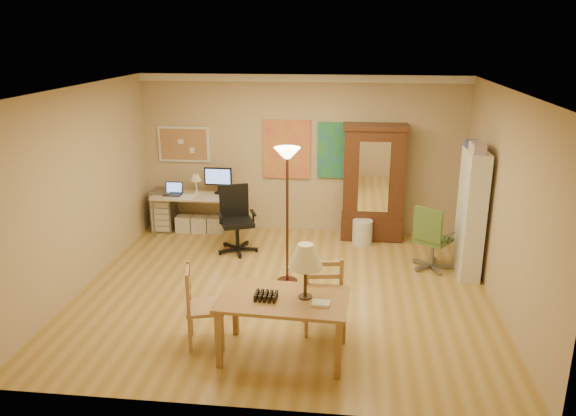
# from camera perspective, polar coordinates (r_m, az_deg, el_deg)

# --- Properties ---
(floor) EXTENTS (5.50, 5.50, 0.00)m
(floor) POSITION_cam_1_polar(r_m,az_deg,el_deg) (7.70, -0.38, -8.43)
(floor) COLOR #A37D39
(floor) RESTS_ON ground
(crown_molding) EXTENTS (5.50, 0.08, 0.12)m
(crown_molding) POSITION_cam_1_polar(r_m,az_deg,el_deg) (9.40, 1.42, 13.05)
(crown_molding) COLOR white
(crown_molding) RESTS_ON floor
(corkboard) EXTENTS (0.90, 0.04, 0.62)m
(corkboard) POSITION_cam_1_polar(r_m,az_deg,el_deg) (9.96, -10.53, 6.39)
(corkboard) COLOR tan
(corkboard) RESTS_ON floor
(art_panel_left) EXTENTS (0.80, 0.04, 1.00)m
(art_panel_left) POSITION_cam_1_polar(r_m,az_deg,el_deg) (9.60, -0.12, 5.98)
(art_panel_left) COLOR gold
(art_panel_left) RESTS_ON floor
(art_panel_right) EXTENTS (0.75, 0.04, 0.95)m
(art_panel_right) POSITION_cam_1_polar(r_m,az_deg,el_deg) (9.54, 5.28, 5.83)
(art_panel_right) COLOR teal
(art_panel_right) RESTS_ON floor
(dining_table) EXTENTS (1.41, 0.89, 1.28)m
(dining_table) POSITION_cam_1_polar(r_m,az_deg,el_deg) (5.94, 0.33, -7.97)
(dining_table) COLOR #905C2F
(dining_table) RESTS_ON floor
(ladder_chair_back) EXTENTS (0.51, 0.49, 0.97)m
(ladder_chair_back) POSITION_cam_1_polar(r_m,az_deg,el_deg) (6.57, 3.50, -8.87)
(ladder_chair_back) COLOR #A4864B
(ladder_chair_back) RESTS_ON floor
(ladder_chair_left) EXTENTS (0.50, 0.52, 0.92)m
(ladder_chair_left) POSITION_cam_1_polar(r_m,az_deg,el_deg) (6.41, -8.67, -9.99)
(ladder_chair_left) COLOR #A4864B
(ladder_chair_left) RESTS_ON floor
(torchiere_lamp) EXTENTS (0.35, 0.35, 1.92)m
(torchiere_lamp) POSITION_cam_1_polar(r_m,az_deg,el_deg) (7.44, -0.08, 3.29)
(torchiere_lamp) COLOR #41231A
(torchiere_lamp) RESTS_ON floor
(computer_desk) EXTENTS (1.52, 0.66, 1.15)m
(computer_desk) POSITION_cam_1_polar(r_m,az_deg,el_deg) (9.84, -8.87, -0.16)
(computer_desk) COLOR #BFAD8C
(computer_desk) RESTS_ON floor
(office_chair_black) EXTENTS (0.65, 0.65, 1.06)m
(office_chair_black) POSITION_cam_1_polar(r_m,az_deg,el_deg) (8.99, -5.21, -2.65)
(office_chair_black) COLOR black
(office_chair_black) RESTS_ON floor
(office_chair_green) EXTENTS (0.62, 0.62, 0.98)m
(office_chair_green) POSITION_cam_1_polar(r_m,az_deg,el_deg) (8.54, 14.33, -4.39)
(office_chair_green) COLOR slate
(office_chair_green) RESTS_ON floor
(drawer_cart) EXTENTS (0.36, 0.44, 0.73)m
(drawer_cart) POSITION_cam_1_polar(r_m,az_deg,el_deg) (10.12, -12.51, -0.19)
(drawer_cart) COLOR slate
(drawer_cart) RESTS_ON floor
(armoire) EXTENTS (1.05, 0.50, 1.94)m
(armoire) POSITION_cam_1_polar(r_m,az_deg,el_deg) (9.47, 8.61, 1.82)
(armoire) COLOR #3A1910
(armoire) RESTS_ON floor
(bookshelf) EXTENTS (0.27, 0.73, 1.82)m
(bookshelf) POSITION_cam_1_polar(r_m,az_deg,el_deg) (8.31, 18.09, -0.63)
(bookshelf) COLOR white
(bookshelf) RESTS_ON floor
(wastebin) EXTENTS (0.33, 0.33, 0.41)m
(wastebin) POSITION_cam_1_polar(r_m,az_deg,el_deg) (9.33, 7.56, -2.46)
(wastebin) COLOR silver
(wastebin) RESTS_ON floor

